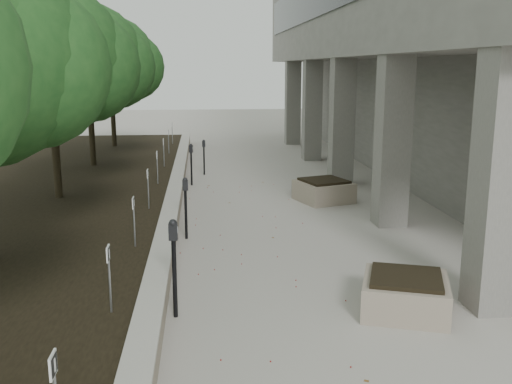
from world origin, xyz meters
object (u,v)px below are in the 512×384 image
planter_back (324,190)px  planter_front (405,294)px  parking_meter_2 (174,269)px  parking_meter_3 (186,208)px  crabapple_tree_4 (89,85)px  crabapple_tree_5 (111,82)px  parking_meter_5 (204,157)px  parking_meter_4 (191,165)px  crabapple_tree_3 (51,91)px

planter_back → planter_front: bearing=-92.4°
parking_meter_2 → parking_meter_3: parking_meter_2 is taller
crabapple_tree_4 → crabapple_tree_5: (0.00, 5.00, 0.00)m
parking_meter_5 → parking_meter_2: bearing=-83.2°
parking_meter_2 → parking_meter_3: (0.07, 4.09, -0.08)m
parking_meter_2 → parking_meter_4: (0.10, 10.02, -0.10)m
crabapple_tree_5 → parking_meter_3: 13.41m
crabapple_tree_3 → parking_meter_4: size_ratio=4.05×
crabapple_tree_5 → parking_meter_5: size_ratio=4.36×
crabapple_tree_4 → planter_back: bearing=-31.8°
crabapple_tree_5 → planter_front: bearing=-68.1°
parking_meter_2 → crabapple_tree_5: bearing=104.6°
planter_front → parking_meter_3: bearing=129.2°
crabapple_tree_5 → planter_back: crabapple_tree_5 is taller
planter_back → parking_meter_4: bearing=145.3°
crabapple_tree_4 → parking_meter_4: bearing=-28.4°
planter_front → crabapple_tree_3: bearing=134.3°
parking_meter_4 → crabapple_tree_5: bearing=131.7°
parking_meter_4 → parking_meter_5: size_ratio=1.08×
parking_meter_3 → planter_front: 5.49m
parking_meter_2 → parking_meter_4: size_ratio=1.15×
crabapple_tree_5 → crabapple_tree_4: bearing=-90.0°
parking_meter_4 → crabapple_tree_4: bearing=166.9°
crabapple_tree_4 → parking_meter_2: size_ratio=3.54×
crabapple_tree_3 → parking_meter_5: size_ratio=4.36×
planter_back → parking_meter_5: bearing=127.1°
parking_meter_3 → parking_meter_5: bearing=80.8°
parking_meter_2 → planter_front: bearing=1.1°
parking_meter_5 → crabapple_tree_3: bearing=-118.2°
parking_meter_3 → planter_back: 5.05m
parking_meter_5 → planter_back: 5.54m
crabapple_tree_3 → parking_meter_3: bearing=-39.3°
planter_front → planter_back: bearing=87.6°
crabapple_tree_4 → parking_meter_5: 4.55m
parking_meter_3 → planter_front: bearing=-56.7°
crabapple_tree_4 → parking_meter_5: size_ratio=4.36×
crabapple_tree_4 → planter_back: size_ratio=4.05×
crabapple_tree_5 → parking_meter_3: bearing=-75.2°
crabapple_tree_5 → parking_meter_3: size_ratio=3.93×
planter_front → crabapple_tree_4: bearing=119.6°
parking_meter_4 → parking_meter_5: parking_meter_4 is taller
parking_meter_3 → crabapple_tree_5: bearing=98.8°
parking_meter_4 → planter_front: (3.43, -10.17, -0.37)m
parking_meter_2 → parking_meter_3: bearing=92.6°
crabapple_tree_5 → planter_front: crabapple_tree_5 is taller
crabapple_tree_5 → parking_meter_5: 6.78m
crabapple_tree_3 → parking_meter_2: (3.30, -6.85, -2.35)m
parking_meter_5 → planter_front: parking_meter_5 is taller
crabapple_tree_4 → planter_back: crabapple_tree_4 is taller
crabapple_tree_3 → parking_meter_4: 5.25m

